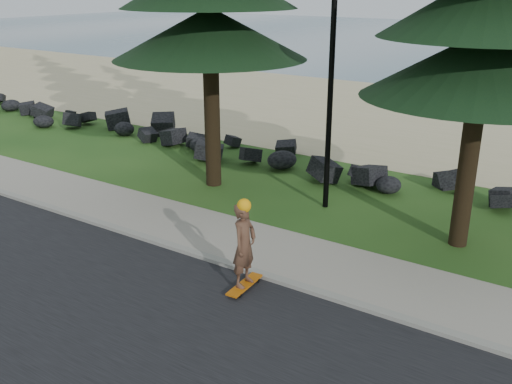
% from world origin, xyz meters
% --- Properties ---
extents(ground, '(160.00, 160.00, 0.00)m').
position_xyz_m(ground, '(0.00, 0.00, 0.00)').
color(ground, '#204916').
rests_on(ground, ground).
extents(road, '(160.00, 7.00, 0.02)m').
position_xyz_m(road, '(0.00, -4.50, 0.01)').
color(road, black).
rests_on(road, ground).
extents(kerb, '(160.00, 0.20, 0.10)m').
position_xyz_m(kerb, '(0.00, -0.90, 0.05)').
color(kerb, gray).
rests_on(kerb, ground).
extents(sidewalk, '(160.00, 2.00, 0.08)m').
position_xyz_m(sidewalk, '(0.00, 0.20, 0.04)').
color(sidewalk, '#9F9685').
rests_on(sidewalk, ground).
extents(beach_sand, '(160.00, 15.00, 0.01)m').
position_xyz_m(beach_sand, '(0.00, 14.50, 0.01)').
color(beach_sand, tan).
rests_on(beach_sand, ground).
extents(seawall_boulders, '(60.00, 2.40, 1.10)m').
position_xyz_m(seawall_boulders, '(0.00, 5.60, 0.00)').
color(seawall_boulders, black).
rests_on(seawall_boulders, ground).
extents(lamp_post, '(0.25, 0.14, 8.14)m').
position_xyz_m(lamp_post, '(0.00, 3.20, 4.13)').
color(lamp_post, black).
rests_on(lamp_post, ground).
extents(skateboarder, '(0.42, 0.99, 1.83)m').
position_xyz_m(skateboarder, '(0.65, -1.48, 0.92)').
color(skateboarder, '#B95A0A').
rests_on(skateboarder, ground).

